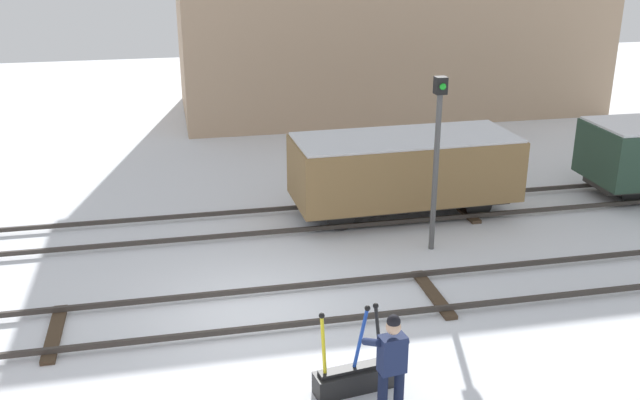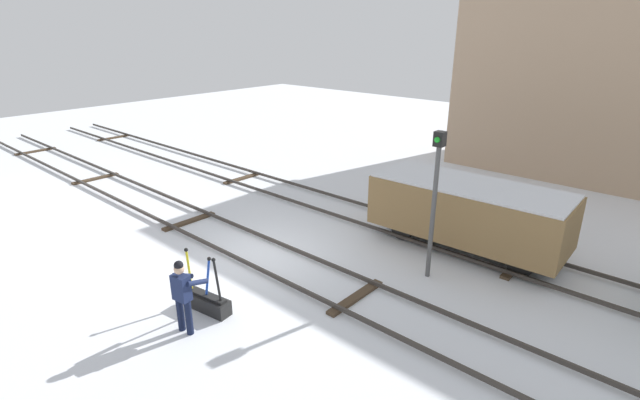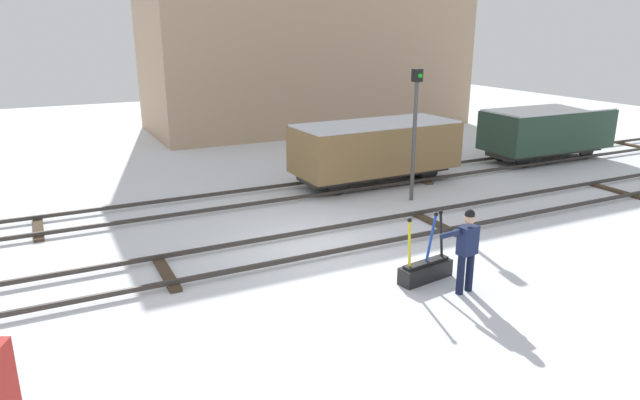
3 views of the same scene
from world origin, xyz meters
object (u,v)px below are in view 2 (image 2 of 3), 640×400
rail_worker (183,292)px  freight_car_back_track (468,212)px  switch_lever_frame (207,300)px  signal_post (435,191)px

rail_worker → freight_car_back_track: (2.73, 7.68, 0.24)m
switch_lever_frame → freight_car_back_track: freight_car_back_track is taller
rail_worker → signal_post: 6.35m
switch_lever_frame → rail_worker: bearing=-74.7°
signal_post → freight_car_back_track: 2.41m
switch_lever_frame → signal_post: size_ratio=0.38×
signal_post → switch_lever_frame: bearing=-122.4°
rail_worker → switch_lever_frame: bearing=105.3°
switch_lever_frame → rail_worker: size_ratio=0.85×
switch_lever_frame → freight_car_back_track: 7.62m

